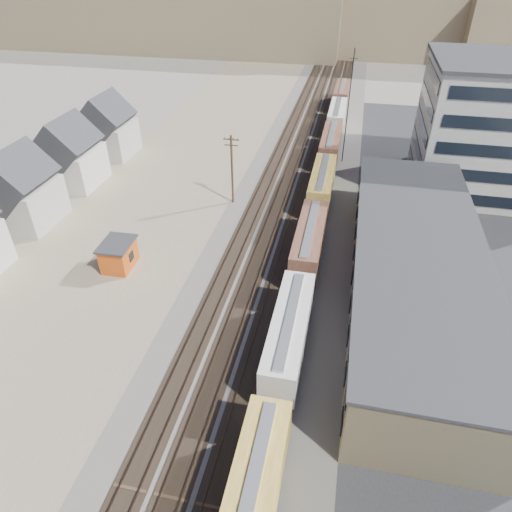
% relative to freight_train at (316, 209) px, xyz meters
% --- Properties ---
extents(ground, '(300.00, 300.00, 0.00)m').
position_rel_freight_train_xyz_m(ground, '(-3.80, -37.44, -2.79)').
color(ground, '#6B6356').
rests_on(ground, ground).
extents(ballast_bed, '(18.00, 200.00, 0.06)m').
position_rel_freight_train_xyz_m(ballast_bed, '(-3.80, 12.56, -2.76)').
color(ballast_bed, '#4C4742').
rests_on(ballast_bed, ground).
extents(dirt_yard, '(24.00, 180.00, 0.03)m').
position_rel_freight_train_xyz_m(dirt_yard, '(-23.80, 2.56, -2.78)').
color(dirt_yard, '#786B53').
rests_on(dirt_yard, ground).
extents(asphalt_lot, '(26.00, 120.00, 0.04)m').
position_rel_freight_train_xyz_m(asphalt_lot, '(18.20, -2.44, -2.77)').
color(asphalt_lot, '#232326').
rests_on(asphalt_lot, ground).
extents(rail_tracks, '(11.40, 200.00, 0.24)m').
position_rel_freight_train_xyz_m(rail_tracks, '(-4.35, 12.56, -2.68)').
color(rail_tracks, black).
rests_on(rail_tracks, ground).
extents(freight_train, '(3.00, 119.74, 4.46)m').
position_rel_freight_train_xyz_m(freight_train, '(0.00, 0.00, 0.00)').
color(freight_train, black).
rests_on(freight_train, ground).
extents(warehouse, '(12.40, 40.40, 7.25)m').
position_rel_freight_train_xyz_m(warehouse, '(11.18, -12.44, 0.86)').
color(warehouse, tan).
rests_on(warehouse, ground).
extents(office_tower, '(22.60, 18.60, 18.45)m').
position_rel_freight_train_xyz_m(office_tower, '(24.15, 17.51, 6.47)').
color(office_tower, '#9E998E').
rests_on(office_tower, ground).
extents(utility_pole_north, '(2.20, 0.32, 10.00)m').
position_rel_freight_train_xyz_m(utility_pole_north, '(-12.30, 4.56, 2.50)').
color(utility_pole_north, '#382619').
rests_on(utility_pole_north, ground).
extents(radio_mast, '(1.20, 0.16, 18.00)m').
position_rel_freight_train_xyz_m(radio_mast, '(2.20, 22.56, 6.33)').
color(radio_mast, black).
rests_on(radio_mast, ground).
extents(maintenance_shed, '(3.57, 4.55, 3.25)m').
position_rel_freight_train_xyz_m(maintenance_shed, '(-21.14, -13.36, -1.13)').
color(maintenance_shed, '#BF4912').
rests_on(maintenance_shed, ground).
extents(parked_car_blue, '(6.18, 5.92, 1.63)m').
position_rel_freight_train_xyz_m(parked_car_blue, '(16.78, 0.47, -1.98)').
color(parked_car_blue, navy).
rests_on(parked_car_blue, ground).
extents(parked_car_far, '(2.16, 4.73, 1.57)m').
position_rel_freight_train_xyz_m(parked_car_far, '(23.81, 23.84, -2.01)').
color(parked_car_far, white).
rests_on(parked_car_far, ground).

